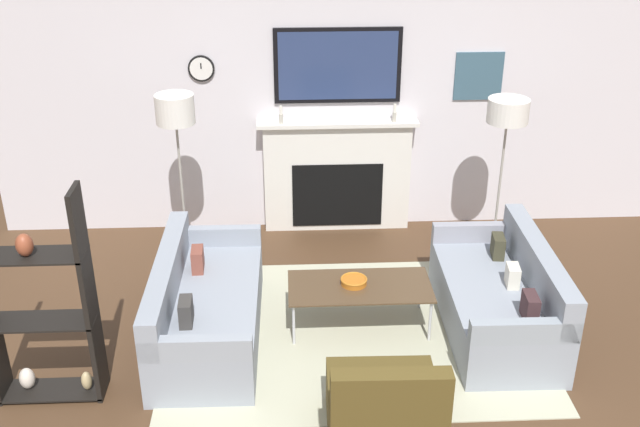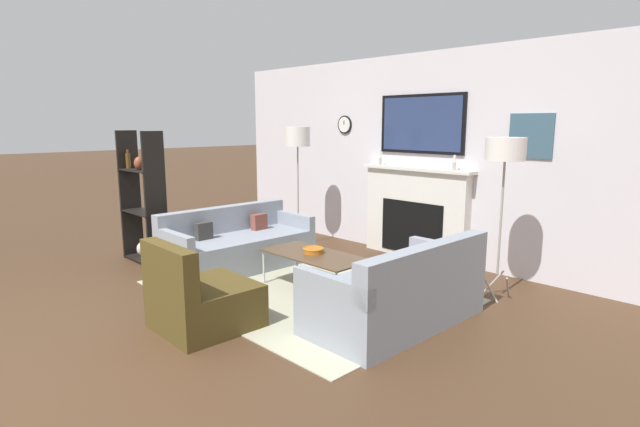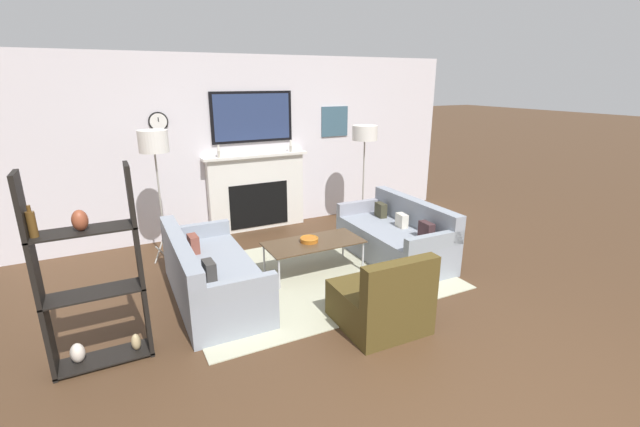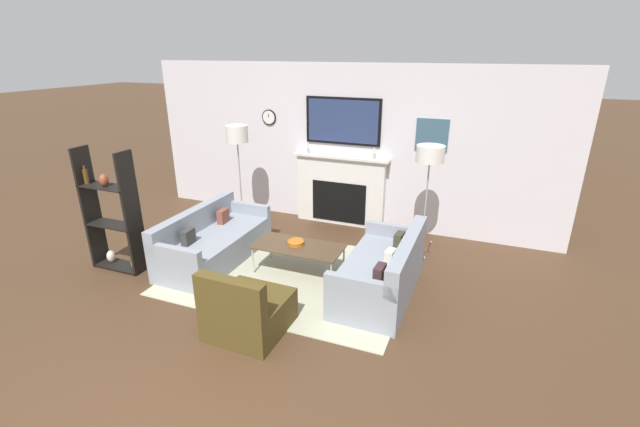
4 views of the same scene
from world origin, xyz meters
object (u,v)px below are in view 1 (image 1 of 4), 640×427
object	(u,v)px
floor_lamp_right	(508,114)
shelf_unit	(37,306)
armchair	(384,412)
floor_lamp_left	(175,112)
coffee_table	(360,288)
couch_left	(204,309)
couch_right	(500,300)
decorative_bowl	(354,281)

from	to	relation	value
floor_lamp_right	shelf_unit	distance (m)	4.44
armchair	floor_lamp_left	bearing A→B (deg)	122.10
coffee_table	floor_lamp_left	world-z (taller)	floor_lamp_left
armchair	shelf_unit	size ratio (longest dim) A/B	0.48
couch_left	armchair	size ratio (longest dim) A/B	2.26
coffee_table	shelf_unit	distance (m)	2.57
couch_right	coffee_table	distance (m)	1.20
shelf_unit	coffee_table	bearing A→B (deg)	17.95
couch_left	decorative_bowl	distance (m)	1.29
decorative_bowl	floor_lamp_right	size ratio (longest dim) A/B	0.14
floor_lamp_right	armchair	bearing A→B (deg)	-119.00
couch_left	decorative_bowl	bearing A→B (deg)	5.43
couch_right	armchair	world-z (taller)	armchair
couch_left	floor_lamp_right	distance (m)	3.33
floor_lamp_right	floor_lamp_left	bearing A→B (deg)	180.00
armchair	floor_lamp_right	xyz separation A→B (m)	(1.45, 2.62, 1.26)
couch_right	decorative_bowl	bearing A→B (deg)	174.40
armchair	decorative_bowl	size ratio (longest dim) A/B	3.57
armchair	floor_lamp_right	size ratio (longest dim) A/B	0.49
floor_lamp_left	shelf_unit	size ratio (longest dim) A/B	1.03
floor_lamp_left	floor_lamp_right	xyz separation A→B (m)	(3.10, 0.00, -0.06)
couch_right	floor_lamp_left	size ratio (longest dim) A/B	0.98
couch_right	coffee_table	size ratio (longest dim) A/B	1.41
coffee_table	floor_lamp_left	distance (m)	2.34
couch_left	coffee_table	xyz separation A→B (m)	(1.32, 0.09, 0.11)
decorative_bowl	floor_lamp_right	bearing A→B (deg)	37.40
floor_lamp_left	shelf_unit	world-z (taller)	floor_lamp_left
armchair	coffee_table	bearing A→B (deg)	91.35
armchair	decorative_bowl	world-z (taller)	armchair
floor_lamp_left	shelf_unit	bearing A→B (deg)	-112.13
armchair	coffee_table	size ratio (longest dim) A/B	0.67
floor_lamp_left	floor_lamp_right	world-z (taller)	floor_lamp_left
floor_lamp_left	shelf_unit	distance (m)	2.28
couch_right	floor_lamp_left	world-z (taller)	floor_lamp_left
floor_lamp_right	shelf_unit	size ratio (longest dim) A/B	0.98
coffee_table	decorative_bowl	size ratio (longest dim) A/B	5.30
shelf_unit	couch_right	bearing A→B (deg)	10.79
couch_right	shelf_unit	world-z (taller)	shelf_unit
couch_right	floor_lamp_left	distance (m)	3.35
couch_right	armchair	bearing A→B (deg)	-131.30
floor_lamp_left	floor_lamp_right	distance (m)	3.10
floor_lamp_left	floor_lamp_right	size ratio (longest dim) A/B	1.05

